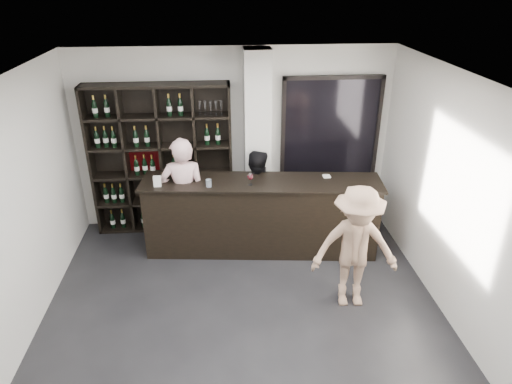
{
  "coord_description": "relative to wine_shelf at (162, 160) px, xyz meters",
  "views": [
    {
      "loc": [
        -0.22,
        -4.21,
        3.88
      ],
      "look_at": [
        0.22,
        1.1,
        1.3
      ],
      "focal_mm": 32.0,
      "sensor_mm": 36.0,
      "label": 1
    }
  ],
  "objects": [
    {
      "name": "floor",
      "position": [
        1.15,
        -2.57,
        -1.2
      ],
      "size": [
        5.0,
        5.5,
        0.01
      ],
      "primitive_type": "cube",
      "color": "black",
      "rests_on": "ground"
    },
    {
      "name": "wine_shelf",
      "position": [
        0.0,
        0.0,
        0.0
      ],
      "size": [
        2.2,
        0.35,
        2.4
      ],
      "primitive_type": null,
      "color": "black",
      "rests_on": "floor"
    },
    {
      "name": "structural_column",
      "position": [
        1.5,
        -0.1,
        0.25
      ],
      "size": [
        0.4,
        0.4,
        2.9
      ],
      "primitive_type": "cube",
      "color": "silver",
      "rests_on": "floor"
    },
    {
      "name": "glass_panel",
      "position": [
        2.7,
        0.12,
        0.2
      ],
      "size": [
        1.6,
        0.08,
        2.1
      ],
      "color": "black",
      "rests_on": "floor"
    },
    {
      "name": "tasting_counter",
      "position": [
        1.5,
        -0.82,
        -0.62
      ],
      "size": [
        3.48,
        0.72,
        1.15
      ],
      "rotation": [
        0.0,
        0.0,
        -0.1
      ],
      "color": "black",
      "rests_on": "floor"
    },
    {
      "name": "taster_pink",
      "position": [
        0.37,
        -0.72,
        -0.3
      ],
      "size": [
        0.68,
        0.46,
        1.8
      ],
      "primitive_type": "imported",
      "rotation": [
        0.0,
        0.0,
        3.19
      ],
      "color": "beige",
      "rests_on": "floor"
    },
    {
      "name": "taster_black",
      "position": [
        1.44,
        -0.44,
        -0.46
      ],
      "size": [
        0.79,
        0.65,
        1.48
      ],
      "primitive_type": "imported",
      "rotation": [
        0.0,
        0.0,
        3.0
      ],
      "color": "black",
      "rests_on": "floor"
    },
    {
      "name": "customer",
      "position": [
        2.53,
        -2.17,
        -0.38
      ],
      "size": [
        1.11,
        0.69,
        1.65
      ],
      "primitive_type": "imported",
      "rotation": [
        0.0,
        0.0,
        -0.08
      ],
      "color": "tan",
      "rests_on": "floor"
    },
    {
      "name": "wine_glass",
      "position": [
        1.33,
        -0.93,
        0.05
      ],
      "size": [
        0.11,
        0.11,
        0.21
      ],
      "primitive_type": null,
      "rotation": [
        0.0,
        0.0,
        -0.32
      ],
      "color": "white",
      "rests_on": "tasting_counter"
    },
    {
      "name": "spit_cup",
      "position": [
        0.74,
        -0.93,
        0.0
      ],
      "size": [
        0.11,
        0.11,
        0.11
      ],
      "primitive_type": "cylinder",
      "rotation": [
        0.0,
        0.0,
        -0.4
      ],
      "color": "#A6B7C7",
      "rests_on": "tasting_counter"
    },
    {
      "name": "napkin_stack",
      "position": [
        2.47,
        -0.74,
        -0.04
      ],
      "size": [
        0.11,
        0.11,
        0.02
      ],
      "primitive_type": "cube",
      "rotation": [
        0.0,
        0.0,
        0.01
      ],
      "color": "white",
      "rests_on": "tasting_counter"
    },
    {
      "name": "card_stand",
      "position": [
        0.03,
        -0.87,
        0.03
      ],
      "size": [
        0.1,
        0.05,
        0.16
      ],
      "primitive_type": "cube",
      "rotation": [
        0.0,
        0.0,
        0.0
      ],
      "color": "white",
      "rests_on": "tasting_counter"
    }
  ]
}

